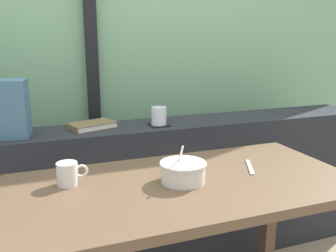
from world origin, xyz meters
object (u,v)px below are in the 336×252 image
object	(u,v)px
fork_utensil	(249,167)
juice_glass	(159,117)
breakfast_table	(184,209)
coaster_square	(159,125)
closed_book	(92,125)
ceramic_mug	(68,174)
soup_bowl	(183,172)

from	to	relation	value
fork_utensil	juice_glass	bearing A→B (deg)	139.41
breakfast_table	juice_glass	world-z (taller)	juice_glass
coaster_square	breakfast_table	bearing A→B (deg)	-99.41
closed_book	ceramic_mug	world-z (taller)	closed_book
closed_book	fork_utensil	xyz separation A→B (m)	(0.55, -0.57, -0.09)
breakfast_table	closed_book	size ratio (longest dim) A/B	5.12
soup_bowl	fork_utensil	size ratio (longest dim) A/B	1.02
breakfast_table	soup_bowl	world-z (taller)	soup_bowl
juice_glass	ceramic_mug	world-z (taller)	juice_glass
ceramic_mug	coaster_square	bearing A→B (deg)	40.98
coaster_square	soup_bowl	world-z (taller)	soup_bowl
fork_utensil	ceramic_mug	xyz separation A→B (m)	(-0.72, 0.07, 0.04)
closed_book	soup_bowl	world-z (taller)	soup_bowl
breakfast_table	coaster_square	world-z (taller)	coaster_square
juice_glass	fork_utensil	bearing A→B (deg)	-66.66
coaster_square	closed_book	distance (m)	0.34
ceramic_mug	juice_glass	bearing A→B (deg)	40.98
breakfast_table	fork_utensil	world-z (taller)	fork_utensil
coaster_square	juice_glass	distance (m)	0.04
coaster_square	ceramic_mug	xyz separation A→B (m)	(-0.50, -0.43, -0.04)
closed_book	soup_bowl	size ratio (longest dim) A/B	1.46
closed_book	fork_utensil	world-z (taller)	closed_book
coaster_square	closed_book	world-z (taller)	closed_book
coaster_square	ceramic_mug	world-z (taller)	coaster_square
ceramic_mug	breakfast_table	bearing A→B (deg)	-16.79
ceramic_mug	fork_utensil	bearing A→B (deg)	-5.93
breakfast_table	soup_bowl	size ratio (longest dim) A/B	7.49
coaster_square	juice_glass	size ratio (longest dim) A/B	1.09
coaster_square	juice_glass	bearing A→B (deg)	180.00
soup_bowl	ceramic_mug	size ratio (longest dim) A/B	1.53
juice_glass	breakfast_table	bearing A→B (deg)	-99.41
breakfast_table	closed_book	xyz separation A→B (m)	(-0.24, 0.62, 0.21)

